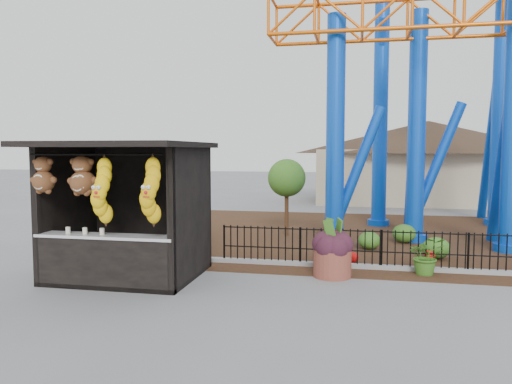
% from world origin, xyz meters
% --- Properties ---
extents(ground, '(120.00, 120.00, 0.00)m').
position_xyz_m(ground, '(0.00, 0.00, 0.00)').
color(ground, slate).
rests_on(ground, ground).
extents(mulch_bed, '(18.00, 12.00, 0.02)m').
position_xyz_m(mulch_bed, '(4.00, 8.00, 0.01)').
color(mulch_bed, '#331E11').
rests_on(mulch_bed, ground).
extents(curb, '(18.00, 0.18, 0.12)m').
position_xyz_m(curb, '(4.00, 3.00, 0.06)').
color(curb, gray).
rests_on(curb, ground).
extents(prize_booth, '(3.50, 3.40, 3.12)m').
position_xyz_m(prize_booth, '(-3.02, 0.89, 1.55)').
color(prize_booth, black).
rests_on(prize_booth, ground).
extents(picket_fence, '(12.20, 0.06, 1.00)m').
position_xyz_m(picket_fence, '(4.90, 3.00, 0.50)').
color(picket_fence, black).
rests_on(picket_fence, ground).
extents(roller_coaster, '(11.00, 6.37, 10.82)m').
position_xyz_m(roller_coaster, '(5.12, 8.23, 6.44)').
color(roller_coaster, blue).
rests_on(roller_coaster, ground).
extents(terracotta_planter, '(0.99, 0.99, 0.64)m').
position_xyz_m(terracotta_planter, '(1.65, 2.08, 0.32)').
color(terracotta_planter, brown).
rests_on(terracotta_planter, ground).
extents(planter_foliage, '(0.70, 0.70, 0.64)m').
position_xyz_m(planter_foliage, '(1.65, 2.08, 0.96)').
color(planter_foliage, '#31131F').
rests_on(planter_foliage, terracotta_planter).
extents(potted_plant, '(0.92, 0.83, 0.92)m').
position_xyz_m(potted_plant, '(3.81, 2.70, 0.46)').
color(potted_plant, '#274C16').
rests_on(potted_plant, ground).
extents(landscaping, '(7.84, 3.78, 0.59)m').
position_xyz_m(landscaping, '(4.99, 5.59, 0.28)').
color(landscaping, '#325F1C').
rests_on(landscaping, mulch_bed).
extents(pavilion, '(15.00, 15.00, 4.80)m').
position_xyz_m(pavilion, '(6.00, 20.00, 3.07)').
color(pavilion, '#BFAD8C').
rests_on(pavilion, ground).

